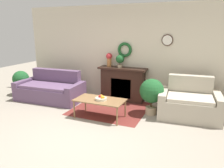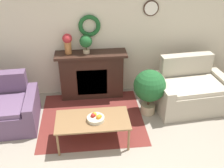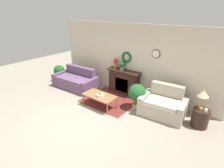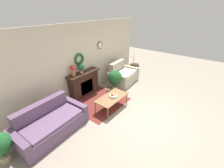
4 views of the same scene
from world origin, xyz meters
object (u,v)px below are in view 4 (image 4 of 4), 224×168
(coffee_table, at_px, (112,98))
(couch_left, at_px, (51,123))
(side_table_by_loveseat, at_px, (134,70))
(table_lamp, at_px, (134,56))
(mug, at_px, (137,63))
(vase_on_mantel_left, at_px, (73,70))
(loveseat_right, at_px, (123,76))
(potted_plant_floor_by_loveseat, at_px, (115,78))
(fireplace, at_px, (84,84))
(fruit_bowl, at_px, (113,96))
(potted_plant_on_mantel, at_px, (81,67))

(coffee_table, bearing_deg, couch_left, 161.64)
(side_table_by_loveseat, bearing_deg, coffee_table, -163.43)
(side_table_by_loveseat, xyz_separation_m, table_lamp, (-0.06, 0.05, 0.73))
(mug, bearing_deg, side_table_by_loveseat, 142.13)
(mug, height_order, vase_on_mantel_left, vase_on_mantel_left)
(loveseat_right, xyz_separation_m, coffee_table, (-1.92, -0.85, 0.08))
(loveseat_right, relative_size, potted_plant_floor_by_loveseat, 1.63)
(vase_on_mantel_left, xyz_separation_m, potted_plant_floor_by_loveseat, (1.44, -0.74, -0.64))
(couch_left, relative_size, coffee_table, 1.68)
(couch_left, distance_m, coffee_table, 2.02)
(fireplace, distance_m, table_lamp, 3.00)
(loveseat_right, height_order, potted_plant_floor_by_loveseat, loveseat_right)
(table_lamp, xyz_separation_m, potted_plant_floor_by_loveseat, (-1.90, -0.27, -0.45))
(couch_left, relative_size, fruit_bowl, 7.21)
(fireplace, distance_m, potted_plant_on_mantel, 0.71)
(couch_left, height_order, side_table_by_loveseat, couch_left)
(loveseat_right, relative_size, fruit_bowl, 5.35)
(side_table_by_loveseat, relative_size, mug, 5.59)
(coffee_table, height_order, vase_on_mantel_left, vase_on_mantel_left)
(coffee_table, xyz_separation_m, potted_plant_floor_by_loveseat, (1.06, 0.68, 0.15))
(vase_on_mantel_left, bearing_deg, potted_plant_floor_by_loveseat, -27.23)
(side_table_by_loveseat, bearing_deg, fireplace, 170.22)
(fireplace, height_order, coffee_table, fireplace)
(couch_left, distance_m, mug, 5.05)
(couch_left, relative_size, table_lamp, 3.47)
(table_lamp, distance_m, potted_plant_on_mantel, 3.04)
(mug, bearing_deg, potted_plant_floor_by_loveseat, -176.07)
(potted_plant_on_mantel, bearing_deg, side_table_by_loveseat, -9.26)
(fireplace, distance_m, coffee_table, 1.41)
(mug, xyz_separation_m, potted_plant_on_mantel, (-3.16, 0.58, 0.59))
(coffee_table, xyz_separation_m, mug, (3.12, 0.82, 0.19))
(potted_plant_on_mantel, bearing_deg, mug, -10.39)
(fruit_bowl, height_order, potted_plant_on_mantel, potted_plant_on_mantel)
(loveseat_right, height_order, potted_plant_on_mantel, potted_plant_on_mantel)
(fireplace, height_order, couch_left, fireplace)
(mug, bearing_deg, potted_plant_on_mantel, 169.61)
(loveseat_right, distance_m, potted_plant_on_mantel, 2.21)
(side_table_by_loveseat, distance_m, table_lamp, 0.74)
(mug, distance_m, potted_plant_on_mantel, 3.27)
(mug, xyz_separation_m, vase_on_mantel_left, (-3.50, 0.60, 0.60))
(mug, xyz_separation_m, potted_plant_floor_by_loveseat, (-2.06, -0.14, -0.04))
(couch_left, distance_m, fruit_bowl, 2.09)
(loveseat_right, xyz_separation_m, potted_plant_on_mantel, (-1.96, 0.55, 0.87))
(vase_on_mantel_left, xyz_separation_m, potted_plant_on_mantel, (0.34, -0.02, -0.00))
(loveseat_right, relative_size, mug, 14.59)
(side_table_by_loveseat, distance_m, vase_on_mantel_left, 3.56)
(loveseat_right, distance_m, fruit_bowl, 2.07)
(fireplace, relative_size, mug, 13.96)
(mug, bearing_deg, vase_on_mantel_left, 170.29)
(couch_left, xyz_separation_m, loveseat_right, (3.84, 0.22, 0.03))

